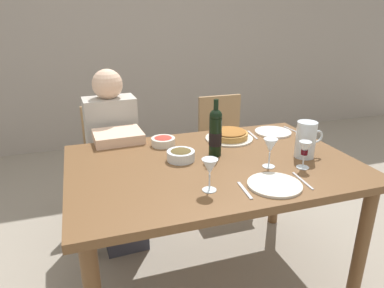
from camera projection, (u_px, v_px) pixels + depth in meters
ground_plane at (210, 277)px, 2.12m from camera, size 8.00×8.00×0.00m
back_wall at (130, 22)px, 3.89m from camera, size 8.00×0.10×2.80m
dining_table at (213, 178)px, 1.89m from camera, size 1.50×1.00×0.76m
wine_bottle at (215, 132)px, 1.90m from camera, size 0.07×0.07×0.32m
water_pitcher at (306, 142)px, 1.90m from camera, size 0.16×0.11×0.20m
baked_tart at (229, 135)px, 2.18m from camera, size 0.30×0.30×0.06m
salad_bowl at (163, 141)px, 2.08m from camera, size 0.14×0.14×0.05m
olive_bowl at (181, 155)px, 1.87m from camera, size 0.15×0.15×0.06m
wine_glass_left_diner at (305, 150)px, 1.76m from camera, size 0.06×0.06×0.14m
wine_glass_right_diner at (270, 147)px, 1.76m from camera, size 0.07×0.07×0.15m
wine_glass_centre at (210, 168)px, 1.53m from camera, size 0.07×0.07×0.15m
dinner_plate_left_setting at (273, 132)px, 2.30m from camera, size 0.24×0.24×0.01m
dinner_plate_right_setting at (275, 185)px, 1.60m from camera, size 0.25×0.25×0.01m
fork_left_setting at (252, 135)px, 2.26m from camera, size 0.03×0.16×0.00m
knife_left_setting at (293, 130)px, 2.35m from camera, size 0.03×0.18×0.00m
knife_right_setting at (303, 181)px, 1.65m from camera, size 0.02×0.18×0.00m
spoon_right_setting at (245, 190)px, 1.56m from camera, size 0.03×0.16×0.00m
chair_left at (112, 157)px, 2.60m from camera, size 0.42×0.42×0.87m
diner_left at (116, 153)px, 2.36m from camera, size 0.35×0.52×1.16m
chair_right at (224, 143)px, 2.88m from camera, size 0.40×0.40×0.87m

